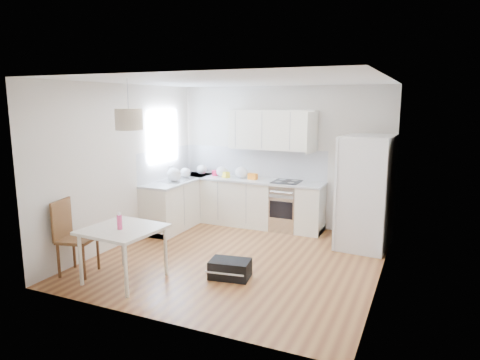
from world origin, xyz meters
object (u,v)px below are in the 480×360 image
at_px(refrigerator, 367,192).
at_px(dining_table, 123,234).
at_px(dining_chair, 77,237).
at_px(gym_bag, 230,269).

height_order(refrigerator, dining_table, refrigerator).
height_order(refrigerator, dining_chair, refrigerator).
relative_size(dining_chair, gym_bag, 1.94).
bearing_deg(refrigerator, dining_chair, -136.74).
bearing_deg(dining_table, dining_chair, -169.74).
distance_m(refrigerator, dining_chair, 4.54).
xyz_separation_m(dining_chair, gym_bag, (2.02, 0.74, -0.41)).
height_order(dining_table, dining_chair, dining_chair).
bearing_deg(dining_table, gym_bag, 31.06).
distance_m(dining_table, dining_chair, 0.76).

